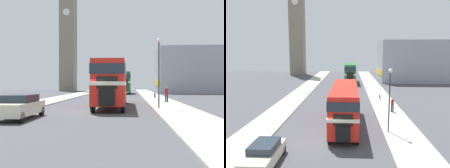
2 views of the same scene
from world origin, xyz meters
The scene contains 11 objects.
ground_plane centered at (0.00, 0.00, 0.00)m, with size 120.00×120.00×0.00m, color #47474C.
sidewalk_right centered at (6.75, 0.00, 0.06)m, with size 3.50×120.00×0.12m.
sidewalk_left centered at (-6.75, 0.00, 0.06)m, with size 3.50×120.00×0.12m.
double_decker_bus centered at (1.39, 4.34, 2.42)m, with size 2.57×11.04×4.04m.
bus_distant centered at (2.01, 33.56, 2.63)m, with size 2.48×9.26×4.45m.
car_parked_near centered at (-3.79, -3.78, 0.78)m, with size 1.83×4.15×1.50m.
pedestrian_walking centered at (7.11, 9.01, 1.09)m, with size 0.35×0.35×1.72m.
bicycle_on_pavement centered at (6.56, 16.23, 0.48)m, with size 0.05×1.76×0.78m.
street_lamp centered at (5.49, 2.38, 3.96)m, with size 0.36×0.36×5.86m.
church_tower centered at (-14.09, 50.06, 18.74)m, with size 4.36×4.36×36.73m.
shop_building_block centered at (16.91, 37.97, 4.96)m, with size 15.36×10.92×9.92m.
Camera 2 is at (1.85, -17.14, 7.59)m, focal length 35.00 mm.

